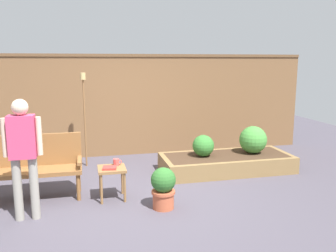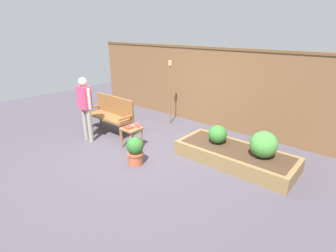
{
  "view_description": "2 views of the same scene",
  "coord_description": "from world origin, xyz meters",
  "views": [
    {
      "loc": [
        -0.69,
        -4.86,
        2.01
      ],
      "look_at": [
        0.63,
        0.71,
        0.95
      ],
      "focal_mm": 37.52,
      "sensor_mm": 36.0,
      "label": 1
    },
    {
      "loc": [
        3.83,
        -3.5,
        2.61
      ],
      "look_at": [
        0.47,
        0.44,
        0.63
      ],
      "focal_mm": 27.44,
      "sensor_mm": 36.0,
      "label": 2
    }
  ],
  "objects": [
    {
      "name": "ground_plane",
      "position": [
        0.0,
        0.0,
        0.0
      ],
      "size": [
        14.0,
        14.0,
        0.0
      ],
      "primitive_type": "plane",
      "color": "#47424C"
    },
    {
      "name": "fence_back",
      "position": [
        0.0,
        2.6,
        1.09
      ],
      "size": [
        8.4,
        0.14,
        2.16
      ],
      "color": "brown",
      "rests_on": "ground_plane"
    },
    {
      "name": "garden_bench",
      "position": [
        -1.5,
        0.46,
        0.54
      ],
      "size": [
        1.44,
        0.48,
        0.94
      ],
      "color": "brown",
      "rests_on": "ground_plane"
    },
    {
      "name": "side_table",
      "position": [
        -0.35,
        0.12,
        0.4
      ],
      "size": [
        0.4,
        0.4,
        0.48
      ],
      "color": "olive",
      "rests_on": "ground_plane"
    },
    {
      "name": "cup_on_table",
      "position": [
        -0.28,
        0.22,
        0.53
      ],
      "size": [
        0.13,
        0.09,
        0.1
      ],
      "color": "#CC4C47",
      "rests_on": "side_table"
    },
    {
      "name": "book_on_table",
      "position": [
        -0.39,
        0.07,
        0.5
      ],
      "size": [
        0.22,
        0.19,
        0.03
      ],
      "primitive_type": "cube",
      "rotation": [
        0.0,
        0.0,
        -0.14
      ],
      "color": "#B2332D",
      "rests_on": "side_table"
    },
    {
      "name": "potted_boxwood",
      "position": [
        0.31,
        -0.38,
        0.31
      ],
      "size": [
        0.35,
        0.35,
        0.58
      ],
      "color": "#B75638",
      "rests_on": "ground_plane"
    },
    {
      "name": "raised_planter_bed",
      "position": [
        1.81,
        1.0,
        0.15
      ],
      "size": [
        2.4,
        1.0,
        0.3
      ],
      "color": "olive",
      "rests_on": "ground_plane"
    },
    {
      "name": "shrub_near_bench",
      "position": [
        1.37,
        1.02,
        0.5
      ],
      "size": [
        0.39,
        0.39,
        0.39
      ],
      "color": "brown",
      "rests_on": "raised_planter_bed"
    },
    {
      "name": "shrub_far_corner",
      "position": [
        2.35,
        1.02,
        0.56
      ],
      "size": [
        0.51,
        0.51,
        0.51
      ],
      "color": "brown",
      "rests_on": "raised_planter_bed"
    },
    {
      "name": "tiki_torch",
      "position": [
        -0.71,
        1.92,
        1.22
      ],
      "size": [
        0.1,
        0.1,
        1.8
      ],
      "color": "brown",
      "rests_on": "ground_plane"
    },
    {
      "name": "person_by_bench",
      "position": [
        -1.47,
        -0.31,
        0.93
      ],
      "size": [
        0.47,
        0.2,
        1.56
      ],
      "color": "gray",
      "rests_on": "ground_plane"
    }
  ]
}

